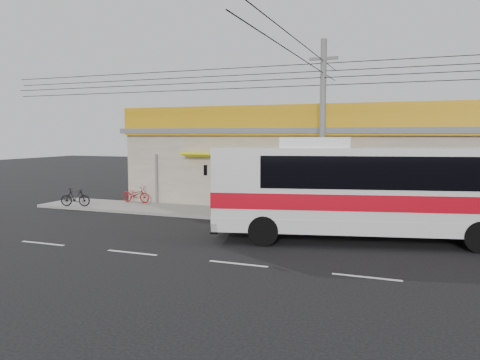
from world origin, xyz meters
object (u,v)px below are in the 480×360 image
object	(u,v)px
coach_bus	(391,187)
motorbike_dark	(75,197)
motorbike_red	(136,194)
utility_pole	(323,73)

from	to	relation	value
coach_bus	motorbike_dark	bearing A→B (deg)	159.31
coach_bus	motorbike_red	world-z (taller)	coach_bus
utility_pole	coach_bus	bearing A→B (deg)	-31.95
motorbike_dark	motorbike_red	bearing A→B (deg)	-59.43
motorbike_dark	utility_pole	xyz separation A→B (m)	(13.86, -0.37, 6.14)
motorbike_red	utility_pole	xyz separation A→B (m)	(11.54, -2.86, 6.17)
motorbike_red	utility_pole	distance (m)	13.39
coach_bus	utility_pole	world-z (taller)	utility_pole
motorbike_red	coach_bus	bearing A→B (deg)	-106.97
coach_bus	motorbike_dark	xyz separation A→B (m)	(-16.89, 2.26, -1.51)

